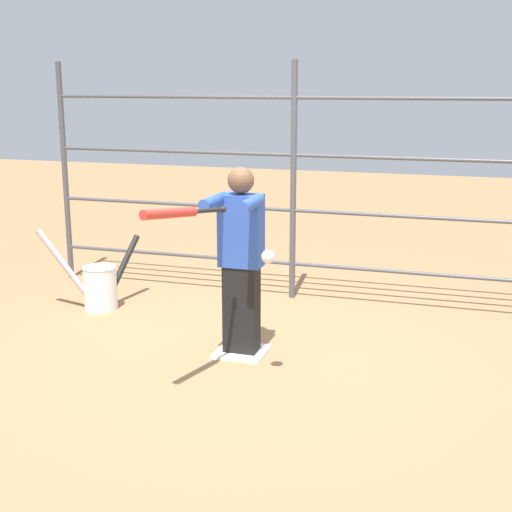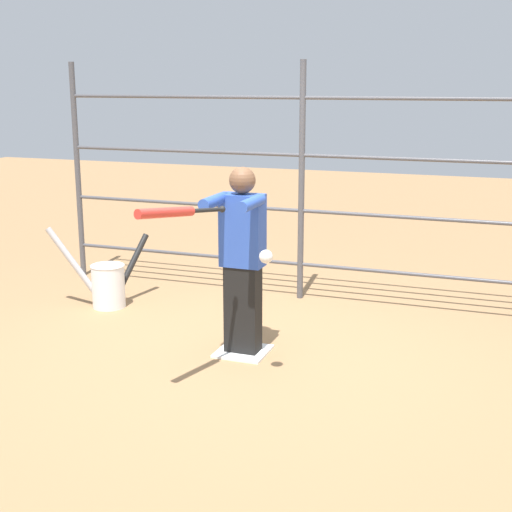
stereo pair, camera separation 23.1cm
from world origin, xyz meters
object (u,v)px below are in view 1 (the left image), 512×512
Objects in this scene: softball_in_flight at (268,256)px; bat_bucket at (99,285)px; batter at (241,256)px; baseball_bat_swinging at (177,213)px.

bat_bucket is at bearing -30.38° from softball_in_flight.
batter is at bearing 157.21° from bat_bucket.
batter is 1.91× the size of bat_bucket.
softball_in_flight is at bearing -141.37° from baseball_bat_swinging.
batter reaches higher than softball_in_flight.
softball_in_flight is 2.47m from bat_bucket.
baseball_bat_swinging is 2.46m from bat_bucket.
baseball_bat_swinging is 9.05× the size of softball_in_flight.
softball_in_flight is (-0.50, -0.40, -0.35)m from baseball_bat_swinging.
softball_in_flight is 0.12× the size of bat_bucket.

